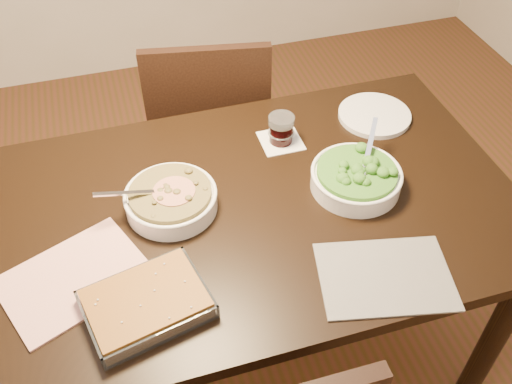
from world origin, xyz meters
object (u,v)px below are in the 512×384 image
Objects in this scene: dinner_plate at (374,115)px; baking_dish at (146,304)px; chair_far at (210,127)px; table at (262,225)px; broccoli_bowl at (356,177)px; stew_bowl at (171,199)px; wine_tumbler at (281,129)px.

baking_dish is at bearing -147.56° from dinner_plate.
chair_far reaches higher than dinner_plate.
table is 6.10× the size of dinner_plate.
baking_dish reaches higher than table.
broccoli_bowl is 0.66m from baking_dish.
table is 0.30m from broccoli_bowl.
stew_bowl is 0.30× the size of chair_far.
wine_tumbler is 0.10× the size of chair_far.
chair_far is (0.24, 0.61, -0.27)m from stew_bowl.
wine_tumbler is at bearing 26.15° from stew_bowl.
broccoli_bowl reaches higher than baking_dish.
broccoli_bowl is 0.78m from chair_far.
stew_bowl is at bearing -163.19° from dinner_plate.
table is 0.68m from chair_far.
stew_bowl reaches higher than wine_tumbler.
chair_far is at bearing 111.56° from broccoli_bowl.
dinner_plate is (0.46, 0.26, 0.10)m from table.
wine_tumbler reaches higher than baking_dish.
wine_tumbler reaches higher than table.
dinner_plate is 0.66m from chair_far.
wine_tumbler is 0.38× the size of dinner_plate.
baking_dish is at bearing -110.66° from stew_bowl.
broccoli_bowl is (0.27, -0.02, 0.13)m from table.
baking_dish is 3.50× the size of wine_tumbler.
broccoli_bowl is at bearing 122.00° from chair_far.
broccoli_bowl is 1.16× the size of dinner_plate.
dinner_plate is (0.69, 0.21, -0.03)m from stew_bowl.
stew_bowl reaches higher than table.
broccoli_bowl reaches higher than dinner_plate.
stew_bowl is at bearing 172.53° from broccoli_bowl.
wine_tumbler is at bearing 118.64° from broccoli_bowl.
stew_bowl is 1.20× the size of dinner_plate.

